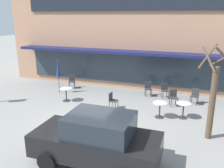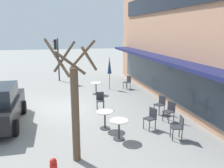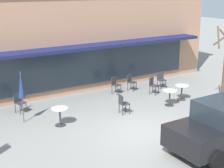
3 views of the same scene
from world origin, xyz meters
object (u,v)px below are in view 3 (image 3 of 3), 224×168
object	(u,v)px
cafe_chair_0	(131,81)
cafe_table_streetside	(170,95)
cafe_table_near_wall	(60,114)
patio_umbrella_green_folded	(21,85)
cafe_chair_1	(123,103)
cafe_chair_4	(115,84)
cafe_chair_2	(161,79)
cafe_chair_3	(19,101)
cafe_table_by_tree	(182,90)
cafe_chair_5	(153,84)

from	to	relation	value
cafe_chair_0	cafe_table_streetside	bearing A→B (deg)	-87.11
cafe_table_near_wall	patio_umbrella_green_folded	bearing A→B (deg)	135.62
cafe_chair_1	cafe_table_streetside	bearing A→B (deg)	-5.94
cafe_table_streetside	cafe_chair_4	xyz separation A→B (m)	(-1.16, 3.00, 0.01)
cafe_table_streetside	cafe_chair_2	distance (m)	2.95
patio_umbrella_green_folded	cafe_chair_3	size ratio (longest dim) A/B	2.47
cafe_chair_0	cafe_chair_3	bearing A→B (deg)	-179.26
cafe_table_by_tree	cafe_chair_0	bearing A→B (deg)	114.68
cafe_chair_3	cafe_chair_4	bearing A→B (deg)	1.01
patio_umbrella_green_folded	cafe_chair_0	distance (m)	6.68
cafe_table_near_wall	cafe_chair_2	distance (m)	7.28
cafe_table_by_tree	cafe_chair_3	xyz separation A→B (m)	(-7.46, 2.60, 0.01)
cafe_chair_0	patio_umbrella_green_folded	bearing A→B (deg)	-168.39
cafe_table_streetside	cafe_table_by_tree	bearing A→B (deg)	16.36
cafe_table_by_tree	cafe_chair_3	world-z (taller)	cafe_chair_3
cafe_table_streetside	cafe_chair_1	world-z (taller)	cafe_chair_1
cafe_table_near_wall	cafe_chair_4	size ratio (longest dim) A/B	0.85
cafe_chair_0	cafe_chair_5	world-z (taller)	same
cafe_table_near_wall	patio_umbrella_green_folded	distance (m)	1.97
patio_umbrella_green_folded	cafe_chair_1	size ratio (longest dim) A/B	2.47
cafe_chair_1	cafe_chair_5	world-z (taller)	same
cafe_table_streetside	cafe_chair_2	xyz separation A→B (m)	(1.57, 2.49, 0.01)
cafe_chair_5	patio_umbrella_green_folded	bearing A→B (deg)	-178.54
cafe_table_near_wall	cafe_chair_0	xyz separation A→B (m)	(5.29, 2.46, 0.01)
patio_umbrella_green_folded	cafe_chair_2	size ratio (longest dim) A/B	2.47
cafe_table_by_tree	cafe_chair_3	bearing A→B (deg)	160.81
cafe_chair_0	cafe_chair_2	xyz separation A→B (m)	(1.72, -0.50, 0.00)
patio_umbrella_green_folded	cafe_chair_4	world-z (taller)	patio_umbrella_green_folded
cafe_chair_2	cafe_chair_4	bearing A→B (deg)	169.40
cafe_chair_0	cafe_chair_5	bearing A→B (deg)	-61.73
cafe_chair_1	cafe_chair_4	xyz separation A→B (m)	(1.36, 2.74, 0.00)
cafe_chair_1	cafe_chair_5	xyz separation A→B (m)	(2.99, 1.59, 0.00)
patio_umbrella_green_folded	cafe_chair_1	world-z (taller)	patio_umbrella_green_folded
cafe_table_streetside	cafe_chair_0	distance (m)	3.00
cafe_chair_0	cafe_chair_4	world-z (taller)	same
patio_umbrella_green_folded	cafe_chair_1	distance (m)	4.46
cafe_chair_3	cafe_chair_5	size ratio (longest dim) A/B	1.00
cafe_chair_5	cafe_table_near_wall	bearing A→B (deg)	-167.41
patio_umbrella_green_folded	cafe_chair_0	xyz separation A→B (m)	(6.46, 1.33, -1.10)
cafe_chair_5	cafe_table_streetside	bearing A→B (deg)	-104.12
cafe_table_near_wall	cafe_chair_3	distance (m)	2.56
cafe_chair_4	cafe_table_by_tree	bearing A→B (deg)	-50.20
cafe_table_streetside	cafe_chair_3	xyz separation A→B (m)	(-6.38, 2.91, 0.01)
cafe_chair_2	cafe_chair_3	bearing A→B (deg)	176.99
patio_umbrella_green_folded	cafe_table_streetside	bearing A→B (deg)	-14.16
cafe_table_streetside	cafe_chair_5	bearing A→B (deg)	75.88
cafe_table_by_tree	cafe_chair_2	size ratio (longest dim) A/B	0.85
cafe_chair_0	cafe_chair_5	xyz separation A→B (m)	(0.62, -1.15, 0.00)
cafe_table_near_wall	cafe_table_streetside	world-z (taller)	same
cafe_chair_3	patio_umbrella_green_folded	bearing A→B (deg)	-100.44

